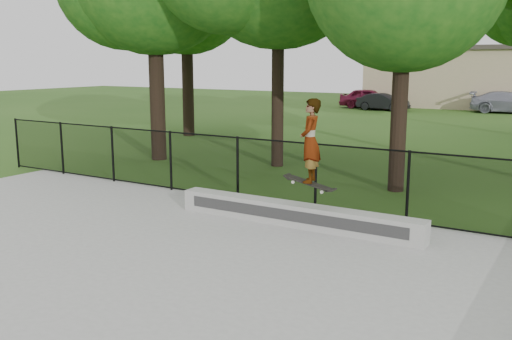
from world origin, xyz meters
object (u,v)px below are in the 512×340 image
object	(u,v)px
grind_ledge	(295,214)
car_a	(369,98)
skater_airborne	(310,143)
car_b	(383,102)
car_c	(509,102)

from	to	relation	value
grind_ledge	car_a	size ratio (longest dim) A/B	1.29
grind_ledge	skater_airborne	size ratio (longest dim) A/B	3.00
skater_airborne	car_b	bearing A→B (deg)	106.09
skater_airborne	grind_ledge	bearing A→B (deg)	150.48
car_a	car_c	distance (m)	8.97
grind_ledge	car_b	distance (m)	28.38
car_b	grind_ledge	bearing A→B (deg)	-159.32
car_a	skater_airborne	xyz separation A→B (m)	(9.39, -28.81, 1.08)
car_a	car_b	world-z (taller)	car_a
car_a	car_b	xyz separation A→B (m)	(1.43, -1.21, -0.12)
grind_ledge	skater_airborne	xyz separation A→B (m)	(0.42, -0.24, 1.49)
car_a	skater_airborne	bearing A→B (deg)	-171.14
car_b	skater_airborne	bearing A→B (deg)	-158.64
grind_ledge	car_a	distance (m)	29.95
car_c	skater_airborne	size ratio (longest dim) A/B	2.48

